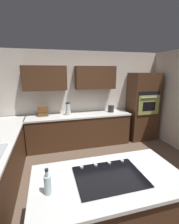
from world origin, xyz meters
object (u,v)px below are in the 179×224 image
wall_oven (142,107)px  blender (68,110)px  cooktop (109,176)px  spice_rack (43,111)px  kettle (111,109)px  oil_bottle (48,184)px

wall_oven → blender: size_ratio=5.89×
cooktop → spice_rack: 2.88m
cooktop → blender: size_ratio=2.22×
wall_oven → cooktop: bearing=51.4°
wall_oven → blender: bearing=-1.3°
cooktop → spice_rack: spice_rack is taller
spice_rack → cooktop: bearing=105.0°
wall_oven → kettle: size_ratio=10.30×
cooktop → oil_bottle: size_ratio=2.78×
oil_bottle → kettle: bearing=-122.8°
wall_oven → kettle: 1.00m
blender → kettle: size_ratio=1.75×
cooktop → spice_rack: size_ratio=2.71×
cooktop → oil_bottle: oil_bottle is taller
cooktop → oil_bottle: bearing=7.4°
oil_bottle → wall_oven: bearing=-135.4°
oil_bottle → cooktop: bearing=-172.6°
blender → cooktop: bearing=92.0°
wall_oven → spice_rack: 2.90m
kettle → cooktop: bearing=67.2°
cooktop → kettle: bearing=-112.8°
spice_rack → blender: bearing=177.1°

